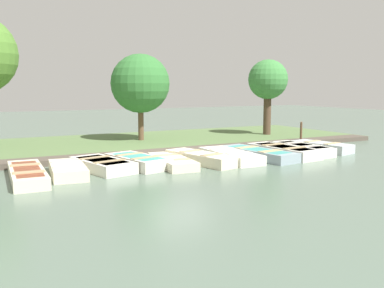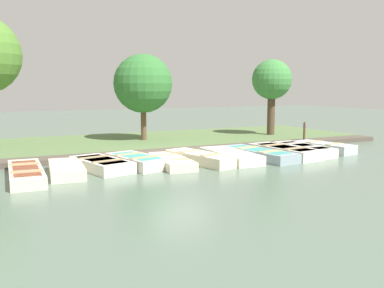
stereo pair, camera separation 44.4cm
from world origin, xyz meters
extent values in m
plane|color=#566B5B|center=(0.00, 0.00, 0.00)|extent=(80.00, 80.00, 0.00)
cube|color=#567042|center=(-5.00, 0.00, 0.11)|extent=(8.00, 24.00, 0.21)
cube|color=#51473D|center=(-1.40, 0.00, 0.11)|extent=(1.09, 23.65, 0.22)
cube|color=beige|center=(1.17, -5.95, 0.18)|extent=(3.63, 1.13, 0.36)
cube|color=#994C33|center=(1.17, -5.95, 0.34)|extent=(2.97, 0.89, 0.03)
cube|color=tan|center=(1.85, -5.98, 0.37)|extent=(0.40, 0.92, 0.03)
cube|color=tan|center=(0.49, -5.92, 0.37)|extent=(0.40, 0.92, 0.03)
cube|color=beige|center=(1.05, -4.69, 0.18)|extent=(2.75, 1.34, 0.36)
cube|color=beige|center=(1.05, -4.69, 0.35)|extent=(2.25, 1.06, 0.03)
cube|color=beige|center=(1.55, -4.74, 0.37)|extent=(0.37, 0.99, 0.03)
cube|color=beige|center=(0.55, -4.63, 0.37)|extent=(0.37, 0.99, 0.03)
cube|color=silver|center=(0.75, -3.44, 0.19)|extent=(2.89, 1.83, 0.38)
cube|color=beige|center=(0.75, -3.44, 0.37)|extent=(2.36, 1.45, 0.03)
cube|color=tan|center=(1.24, -3.32, 0.39)|extent=(0.53, 1.16, 0.03)
cube|color=tan|center=(0.25, -3.56, 0.39)|extent=(0.53, 1.16, 0.03)
cube|color=beige|center=(0.73, -2.14, 0.20)|extent=(2.89, 1.80, 0.41)
cube|color=teal|center=(0.73, -2.14, 0.39)|extent=(2.36, 1.43, 0.03)
cube|color=tan|center=(1.22, -2.02, 0.42)|extent=(0.52, 1.14, 0.03)
cube|color=tan|center=(0.23, -2.26, 0.42)|extent=(0.52, 1.14, 0.03)
cube|color=beige|center=(1.07, -0.91, 0.16)|extent=(3.06, 1.33, 0.31)
cube|color=#4C709E|center=(1.07, -0.91, 0.30)|extent=(2.51, 1.05, 0.02)
cube|color=tan|center=(1.63, -0.97, 0.32)|extent=(0.39, 0.97, 0.03)
cube|color=tan|center=(0.51, -0.85, 0.32)|extent=(0.39, 0.97, 0.03)
cube|color=beige|center=(1.13, 0.28, 0.20)|extent=(3.32, 1.70, 0.40)
cube|color=teal|center=(1.13, 0.28, 0.38)|extent=(2.71, 1.35, 0.03)
cube|color=tan|center=(1.72, 0.42, 0.41)|extent=(0.52, 0.97, 0.03)
cube|color=tan|center=(0.55, 0.14, 0.41)|extent=(0.52, 0.97, 0.03)
cube|color=silver|center=(1.10, 1.61, 0.19)|extent=(3.23, 1.18, 0.37)
cube|color=#4C709E|center=(1.10, 1.61, 0.36)|extent=(2.65, 0.93, 0.03)
cube|color=beige|center=(1.71, 1.61, 0.39)|extent=(0.33, 1.06, 0.03)
cube|color=beige|center=(0.49, 1.62, 0.39)|extent=(0.33, 1.06, 0.03)
cube|color=#8C9EA8|center=(1.18, 2.91, 0.19)|extent=(3.65, 1.64, 0.37)
cube|color=teal|center=(1.18, 2.91, 0.36)|extent=(2.98, 1.30, 0.03)
cube|color=tan|center=(1.84, 3.00, 0.38)|extent=(0.50, 1.09, 0.03)
cube|color=tan|center=(0.51, 2.81, 0.38)|extent=(0.50, 1.09, 0.03)
cube|color=silver|center=(1.20, 4.19, 0.21)|extent=(3.39, 1.51, 0.41)
cube|color=teal|center=(1.20, 4.19, 0.39)|extent=(2.77, 1.19, 0.03)
cube|color=tan|center=(1.82, 4.25, 0.42)|extent=(0.43, 1.13, 0.03)
cube|color=tan|center=(0.58, 4.13, 0.42)|extent=(0.43, 1.13, 0.03)
cube|color=silver|center=(1.04, 5.39, 0.20)|extent=(3.07, 0.96, 0.39)
cube|color=teal|center=(1.04, 5.39, 0.38)|extent=(2.52, 0.75, 0.03)
cube|color=beige|center=(1.62, 5.39, 0.41)|extent=(0.31, 0.88, 0.03)
cube|color=beige|center=(0.45, 5.39, 0.41)|extent=(0.31, 0.88, 0.03)
cube|color=#B2BCC1|center=(0.94, 6.63, 0.20)|extent=(2.85, 1.54, 0.40)
cube|color=teal|center=(0.94, 6.63, 0.38)|extent=(2.33, 1.22, 0.03)
cube|color=tan|center=(1.44, 6.73, 0.41)|extent=(0.45, 0.99, 0.03)
cube|color=tan|center=(0.44, 6.53, 0.41)|extent=(0.45, 0.99, 0.03)
cylinder|color=brown|center=(-1.41, 7.50, 0.54)|extent=(0.11, 0.11, 1.08)
sphere|color=brown|center=(-1.41, 7.50, 1.10)|extent=(0.10, 0.10, 0.10)
cylinder|color=brown|center=(-5.18, 0.27, 1.13)|extent=(0.28, 0.28, 2.25)
sphere|color=#337033|center=(-5.18, 0.27, 3.07)|extent=(2.95, 2.95, 2.95)
cylinder|color=#4C3828|center=(-4.33, 7.59, 1.35)|extent=(0.43, 0.43, 2.71)
sphere|color=#3D7F3D|center=(-4.33, 7.59, 3.32)|extent=(2.22, 2.22, 2.22)
camera|label=1|loc=(15.15, -7.49, 2.87)|focal=40.00mm
camera|label=2|loc=(15.36, -7.09, 2.87)|focal=40.00mm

